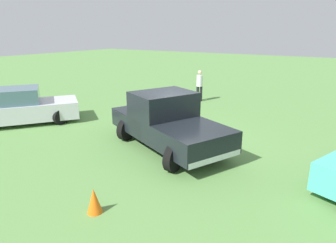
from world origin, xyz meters
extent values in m
plane|color=#5B8C47|center=(0.00, 0.00, 0.00)|extent=(80.00, 80.00, 0.00)
cylinder|color=black|center=(0.55, 1.57, 0.38)|extent=(0.75, 0.22, 0.75)
cylinder|color=black|center=(1.97, 0.92, 0.38)|extent=(0.75, 0.22, 0.75)
cylinder|color=black|center=(-0.65, -1.06, 0.38)|extent=(0.75, 0.22, 0.75)
cylinder|color=black|center=(0.77, -1.71, 0.38)|extent=(0.75, 0.22, 0.75)
cube|color=black|center=(1.22, 1.16, 0.71)|extent=(2.45, 2.42, 0.64)
cube|color=black|center=(0.55, -0.32, 1.09)|extent=(2.30, 2.09, 1.40)
cube|color=slate|center=(0.55, -0.32, 1.53)|extent=(2.07, 1.83, 0.48)
cube|color=black|center=(0.17, -1.14, 0.69)|extent=(2.60, 2.74, 0.60)
cube|color=silver|center=(1.57, 1.93, 0.45)|extent=(1.68, 0.85, 0.16)
cylinder|color=black|center=(-0.10, -6.32, 0.31)|extent=(0.62, 0.20, 0.62)
cylinder|color=black|center=(0.79, -5.15, 0.31)|extent=(0.62, 0.20, 0.62)
cube|color=silver|center=(1.51, -6.61, 0.51)|extent=(4.56, 4.03, 0.68)
cube|color=slate|center=(1.68, -6.74, 1.15)|extent=(2.46, 2.38, 0.60)
cylinder|color=black|center=(-5.99, -2.36, 0.40)|extent=(0.14, 0.14, 0.79)
cylinder|color=black|center=(-6.00, -2.16, 0.40)|extent=(0.14, 0.14, 0.79)
cylinder|color=silver|center=(-6.00, -2.26, 1.09)|extent=(0.33, 0.33, 0.60)
sphere|color=beige|center=(-6.00, -2.26, 1.54)|extent=(0.22, 0.22, 0.22)
cone|color=orange|center=(4.50, 0.53, 0.28)|extent=(0.32, 0.32, 0.55)
camera|label=1|loc=(8.29, 4.71, 3.64)|focal=31.98mm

